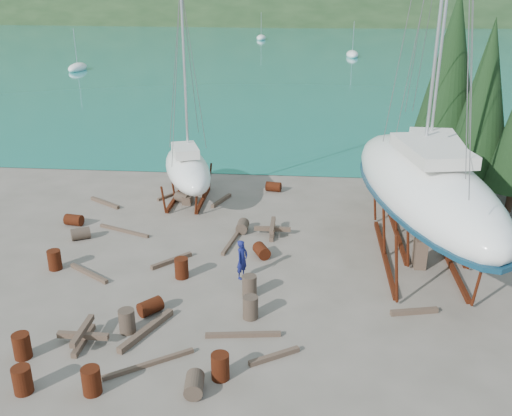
# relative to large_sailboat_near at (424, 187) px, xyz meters

# --- Properties ---
(ground) EXTENTS (600.00, 600.00, 0.00)m
(ground) POSITION_rel_large_sailboat_near_xyz_m (-8.03, -3.60, -3.47)
(ground) COLOR #5A5247
(ground) RESTS_ON ground
(bay_water) EXTENTS (700.00, 700.00, 0.00)m
(bay_water) POSITION_rel_large_sailboat_near_xyz_m (-8.03, 311.40, -3.47)
(bay_water) COLOR #1A827E
(bay_water) RESTS_ON ground
(far_hill) EXTENTS (800.00, 360.00, 110.00)m
(far_hill) POSITION_rel_large_sailboat_near_xyz_m (-8.03, 316.40, -3.47)
(far_hill) COLOR #1C3118
(far_hill) RESTS_ON ground
(far_house_left) EXTENTS (6.60, 5.60, 5.60)m
(far_house_left) POSITION_rel_large_sailboat_near_xyz_m (-68.03, 186.40, -0.55)
(far_house_left) COLOR beige
(far_house_left) RESTS_ON ground
(far_house_center) EXTENTS (6.60, 5.60, 5.60)m
(far_house_center) POSITION_rel_large_sailboat_near_xyz_m (-28.03, 186.40, -0.55)
(far_house_center) COLOR beige
(far_house_center) RESTS_ON ground
(far_house_right) EXTENTS (6.60, 5.60, 5.60)m
(far_house_right) POSITION_rel_large_sailboat_near_xyz_m (21.97, 186.40, -0.55)
(far_house_right) COLOR beige
(far_house_right) RESTS_ON ground
(cypress_near_right) EXTENTS (3.60, 3.60, 10.00)m
(cypress_near_right) POSITION_rel_large_sailboat_near_xyz_m (4.47, 8.40, 2.32)
(cypress_near_right) COLOR black
(cypress_near_right) RESTS_ON ground
(cypress_back_left) EXTENTS (4.14, 4.14, 11.50)m
(cypress_back_left) POSITION_rel_large_sailboat_near_xyz_m (2.97, 10.40, 3.19)
(cypress_back_left) COLOR black
(cypress_back_left) RESTS_ON ground
(moored_boat_left) EXTENTS (2.00, 5.00, 6.05)m
(moored_boat_left) POSITION_rel_large_sailboat_near_xyz_m (-38.03, 56.40, -3.09)
(moored_boat_left) COLOR white
(moored_boat_left) RESTS_ON ground
(moored_boat_mid) EXTENTS (2.00, 5.00, 6.05)m
(moored_boat_mid) POSITION_rel_large_sailboat_near_xyz_m (1.97, 76.40, -3.09)
(moored_boat_mid) COLOR white
(moored_boat_mid) RESTS_ON ground
(moored_boat_far) EXTENTS (2.00, 5.00, 6.05)m
(moored_boat_far) POSITION_rel_large_sailboat_near_xyz_m (-16.03, 106.40, -3.09)
(moored_boat_far) COLOR white
(moored_boat_far) RESTS_ON ground
(large_sailboat_near) EXTENTS (6.53, 14.23, 21.60)m
(large_sailboat_near) POSITION_rel_large_sailboat_near_xyz_m (0.00, 0.00, 0.00)
(large_sailboat_near) COLOR white
(large_sailboat_near) RESTS_ON ground
(large_sailboat_far) EXTENTS (4.22, 12.60, 19.66)m
(large_sailboat_far) POSITION_rel_large_sailboat_near_xyz_m (0.75, 2.69, -0.26)
(large_sailboat_far) COLOR white
(large_sailboat_far) RESTS_ON ground
(small_sailboat_shore) EXTENTS (4.68, 7.69, 11.74)m
(small_sailboat_shore) POSITION_rel_large_sailboat_near_xyz_m (-11.70, 6.35, -1.54)
(small_sailboat_shore) COLOR white
(small_sailboat_shore) RESTS_ON ground
(worker) EXTENTS (0.65, 0.74, 1.71)m
(worker) POSITION_rel_large_sailboat_near_xyz_m (-7.60, -2.43, -2.62)
(worker) COLOR #121751
(worker) RESTS_ON ground
(drum_1) EXTENTS (0.67, 0.94, 0.58)m
(drum_1) POSITION_rel_large_sailboat_near_xyz_m (-8.21, -9.78, -3.18)
(drum_1) COLOR #2D2823
(drum_1) RESTS_ON ground
(drum_2) EXTENTS (0.96, 0.71, 0.58)m
(drum_2) POSITION_rel_large_sailboat_near_xyz_m (-16.86, 2.35, -3.18)
(drum_2) COLOR #5A200F
(drum_2) RESTS_ON ground
(drum_3) EXTENTS (0.58, 0.58, 0.88)m
(drum_3) POSITION_rel_large_sailboat_near_xyz_m (-11.29, -10.09, -3.03)
(drum_3) COLOR #5A200F
(drum_3) RESTS_ON ground
(drum_4) EXTENTS (0.97, 0.73, 0.58)m
(drum_4) POSITION_rel_large_sailboat_near_xyz_m (-6.98, 8.43, -3.18)
(drum_4) COLOR #5A200F
(drum_4) RESTS_ON ground
(drum_5) EXTENTS (0.58, 0.58, 0.88)m
(drum_5) POSITION_rel_large_sailboat_near_xyz_m (-7.14, -3.89, -3.03)
(drum_5) COLOR #2D2823
(drum_5) RESTS_ON ground
(drum_6) EXTENTS (0.90, 1.04, 0.58)m
(drum_6) POSITION_rel_large_sailboat_near_xyz_m (-6.96, -0.37, -3.18)
(drum_6) COLOR #5A200F
(drum_6) RESTS_ON ground
(drum_7) EXTENTS (0.58, 0.58, 0.88)m
(drum_7) POSITION_rel_large_sailboat_near_xyz_m (-7.53, -9.04, -3.03)
(drum_7) COLOR #5A200F
(drum_7) RESTS_ON ground
(drum_8) EXTENTS (0.58, 0.58, 0.88)m
(drum_8) POSITION_rel_large_sailboat_near_xyz_m (-15.80, -2.40, -3.03)
(drum_8) COLOR #5A200F
(drum_8) RESTS_ON ground
(drum_9) EXTENTS (1.05, 0.94, 0.58)m
(drum_9) POSITION_rel_large_sailboat_near_xyz_m (-11.98, 6.08, -3.18)
(drum_9) COLOR #2D2823
(drum_9) RESTS_ON ground
(drum_10) EXTENTS (0.58, 0.58, 0.88)m
(drum_10) POSITION_rel_large_sailboat_near_xyz_m (-14.22, -8.58, -3.03)
(drum_10) COLOR #5A200F
(drum_10) RESTS_ON ground
(drum_11) EXTENTS (0.60, 0.90, 0.58)m
(drum_11) POSITION_rel_large_sailboat_near_xyz_m (-8.14, 2.35, -3.18)
(drum_11) COLOR #2D2823
(drum_11) RESTS_ON ground
(drum_12) EXTENTS (1.02, 1.04, 0.58)m
(drum_12) POSITION_rel_large_sailboat_near_xyz_m (-10.72, -5.53, -3.18)
(drum_12) COLOR #5A200F
(drum_12) RESTS_ON ground
(drum_13) EXTENTS (0.58, 0.58, 0.88)m
(drum_13) POSITION_rel_large_sailboat_near_xyz_m (-13.39, -10.24, -3.03)
(drum_13) COLOR #5A200F
(drum_13) RESTS_ON ground
(drum_14) EXTENTS (0.58, 0.58, 0.88)m
(drum_14) POSITION_rel_large_sailboat_near_xyz_m (-10.15, -2.64, -3.03)
(drum_14) COLOR #5A200F
(drum_14) RESTS_ON ground
(drum_15) EXTENTS (1.05, 0.93, 0.58)m
(drum_15) POSITION_rel_large_sailboat_near_xyz_m (-15.87, 0.72, -3.18)
(drum_15) COLOR #2D2823
(drum_15) RESTS_ON ground
(drum_16) EXTENTS (0.58, 0.58, 0.88)m
(drum_16) POSITION_rel_large_sailboat_near_xyz_m (-11.22, -6.80, -3.03)
(drum_16) COLOR #2D2823
(drum_16) RESTS_ON ground
(drum_17) EXTENTS (0.58, 0.58, 0.88)m
(drum_17) POSITION_rel_large_sailboat_near_xyz_m (-6.94, -5.49, -3.03)
(drum_17) COLOR #2D2823
(drum_17) RESTS_ON ground
(timber_1) EXTENTS (1.84, 0.59, 0.19)m
(timber_1) POSITION_rel_large_sailboat_near_xyz_m (-0.83, -4.64, -3.38)
(timber_1) COLOR brown
(timber_1) RESTS_ON ground
(timber_2) EXTENTS (2.09, 1.49, 0.19)m
(timber_2) POSITION_rel_large_sailboat_near_xyz_m (-16.30, 5.39, -3.38)
(timber_2) COLOR brown
(timber_2) RESTS_ON ground
(timber_3) EXTENTS (2.64, 1.87, 0.15)m
(timber_3) POSITION_rel_large_sailboat_near_xyz_m (-9.93, -8.64, -3.40)
(timber_3) COLOR brown
(timber_3) RESTS_ON ground
(timber_5) EXTENTS (2.66, 0.51, 0.16)m
(timber_5) POSITION_rel_large_sailboat_near_xyz_m (-7.08, -6.72, -3.39)
(timber_5) COLOR brown
(timber_5) RESTS_ON ground
(timber_6) EXTENTS (0.90, 2.03, 0.19)m
(timber_6) POSITION_rel_large_sailboat_near_xyz_m (-9.82, 6.33, -3.38)
(timber_6) COLOR brown
(timber_6) RESTS_ON ground
(timber_7) EXTENTS (1.67, 1.15, 0.17)m
(timber_7) POSITION_rel_large_sailboat_near_xyz_m (-5.90, -7.88, -3.38)
(timber_7) COLOR brown
(timber_7) RESTS_ON ground
(timber_8) EXTENTS (1.56, 1.65, 0.19)m
(timber_8) POSITION_rel_large_sailboat_near_xyz_m (-10.90, -1.34, -3.38)
(timber_8) COLOR brown
(timber_8) RESTS_ON ground
(timber_9) EXTENTS (1.41, 2.10, 0.15)m
(timber_9) POSITION_rel_large_sailboat_near_xyz_m (-12.81, 7.17, -3.40)
(timber_9) COLOR brown
(timber_9) RESTS_ON ground
(timber_10) EXTENTS (0.58, 2.64, 0.16)m
(timber_10) POSITION_rel_large_sailboat_near_xyz_m (-8.52, 0.84, -3.39)
(timber_10) COLOR brown
(timber_10) RESTS_ON ground
(timber_12) EXTENTS (2.12, 1.50, 0.17)m
(timber_12) POSITION_rel_large_sailboat_near_xyz_m (-14.14, -2.82, -3.39)
(timber_12) COLOR brown
(timber_12) RESTS_ON ground
(timber_15) EXTENTS (2.85, 1.29, 0.15)m
(timber_15) POSITION_rel_large_sailboat_near_xyz_m (-14.05, 1.74, -3.40)
(timber_15) COLOR brown
(timber_15) RESTS_ON ground
(timber_16) EXTENTS (1.36, 2.70, 0.23)m
(timber_16) POSITION_rel_large_sailboat_near_xyz_m (-10.53, -6.83, -3.36)
(timber_16) COLOR brown
(timber_16) RESTS_ON ground
(timber_pile_fore) EXTENTS (1.80, 1.80, 0.60)m
(timber_pile_fore) POSITION_rel_large_sailboat_near_xyz_m (-12.53, -7.61, -3.17)
(timber_pile_fore) COLOR brown
(timber_pile_fore) RESTS_ON ground
(timber_pile_aft) EXTENTS (1.80, 1.80, 0.60)m
(timber_pile_aft) POSITION_rel_large_sailboat_near_xyz_m (-6.63, 2.14, -3.17)
(timber_pile_aft) COLOR brown
(timber_pile_aft) RESTS_ON ground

